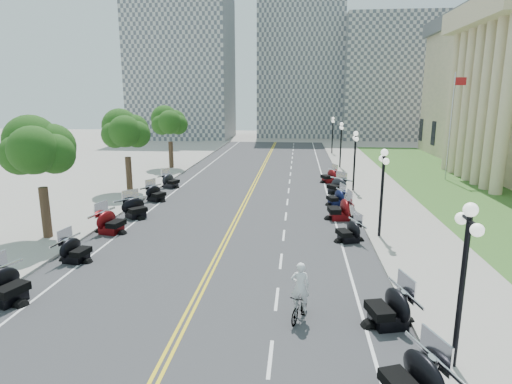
{
  "coord_description": "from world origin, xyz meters",
  "views": [
    {
      "loc": [
        3.91,
        -19.68,
        7.91
      ],
      "look_at": [
        1.34,
        6.4,
        2.0
      ],
      "focal_mm": 30.0,
      "sensor_mm": 36.0,
      "label": 1
    }
  ],
  "objects_px": {
    "motorcycle_n_3": "(413,377)",
    "cyclist_rider": "(300,269)",
    "flagpole": "(450,128)",
    "bicycle": "(300,306)"
  },
  "relations": [
    {
      "from": "flagpole",
      "to": "motorcycle_n_3",
      "type": "xyz_separation_m",
      "value": [
        -10.99,
        -31.54,
        -4.24
      ]
    },
    {
      "from": "flagpole",
      "to": "bicycle",
      "type": "xyz_separation_m",
      "value": [
        -13.91,
        -27.49,
        -4.48
      ]
    },
    {
      "from": "bicycle",
      "to": "cyclist_rider",
      "type": "height_order",
      "value": "cyclist_rider"
    },
    {
      "from": "cyclist_rider",
      "to": "motorcycle_n_3",
      "type": "bearing_deg",
      "value": 125.8
    },
    {
      "from": "flagpole",
      "to": "bicycle",
      "type": "distance_m",
      "value": 31.14
    },
    {
      "from": "motorcycle_n_3",
      "to": "cyclist_rider",
      "type": "bearing_deg",
      "value": -164.24
    },
    {
      "from": "flagpole",
      "to": "cyclist_rider",
      "type": "relative_size",
      "value": 5.43
    },
    {
      "from": "motorcycle_n_3",
      "to": "cyclist_rider",
      "type": "relative_size",
      "value": 1.18
    },
    {
      "from": "cyclist_rider",
      "to": "bicycle",
      "type": "bearing_deg",
      "value": -0.0
    },
    {
      "from": "flagpole",
      "to": "bicycle",
      "type": "bearing_deg",
      "value": -116.83
    }
  ]
}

